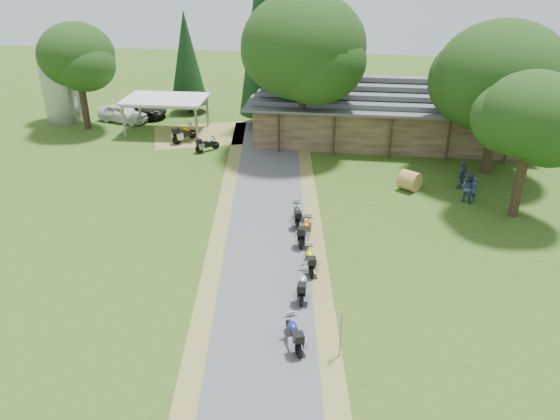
# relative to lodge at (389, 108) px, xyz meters

# --- Properties ---
(ground) EXTENTS (120.00, 120.00, 0.00)m
(ground) POSITION_rel_lodge_xyz_m (-6.00, -24.00, -2.45)
(ground) COLOR #345116
(ground) RESTS_ON ground
(driveway) EXTENTS (51.95, 51.95, 0.00)m
(driveway) POSITION_rel_lodge_xyz_m (-6.50, -20.00, -2.45)
(driveway) COLOR #4C4B4E
(driveway) RESTS_ON ground
(lodge) EXTENTS (21.40, 9.40, 4.90)m
(lodge) POSITION_rel_lodge_xyz_m (0.00, 0.00, 0.00)
(lodge) COLOR brown
(lodge) RESTS_ON ground
(silo) EXTENTS (3.25, 3.25, 6.39)m
(silo) POSITION_rel_lodge_xyz_m (-27.58, 1.30, 0.75)
(silo) COLOR gray
(silo) RESTS_ON ground
(carport) EXTENTS (6.57, 4.48, 2.80)m
(carport) POSITION_rel_lodge_xyz_m (-17.67, -0.80, -1.05)
(carport) COLOR silver
(carport) RESTS_ON ground
(car_white_sedan) EXTENTS (3.94, 6.18, 1.91)m
(car_white_sedan) POSITION_rel_lodge_xyz_m (-22.36, 1.36, -1.49)
(car_white_sedan) COLOR white
(car_white_sedan) RESTS_ON ground
(car_dark_suv) EXTENTS (2.40, 5.60, 2.14)m
(car_dark_suv) POSITION_rel_lodge_xyz_m (-21.54, 2.57, -1.38)
(car_dark_suv) COLOR black
(car_dark_suv) RESTS_ON ground
(motorcycle_row_a) EXTENTS (1.17, 1.83, 1.19)m
(motorcycle_row_a) POSITION_rel_lodge_xyz_m (-4.51, -25.62, -1.85)
(motorcycle_row_a) COLOR #1A2796
(motorcycle_row_a) RESTS_ON ground
(motorcycle_row_b) EXTENTS (0.63, 1.78, 1.21)m
(motorcycle_row_b) POSITION_rel_lodge_xyz_m (-4.49, -22.37, -1.85)
(motorcycle_row_b) COLOR #A9AAB0
(motorcycle_row_b) RESTS_ON ground
(motorcycle_row_c) EXTENTS (0.93, 1.83, 1.20)m
(motorcycle_row_c) POSITION_rel_lodge_xyz_m (-4.36, -20.17, -1.85)
(motorcycle_row_c) COLOR #E9D100
(motorcycle_row_c) RESTS_ON ground
(motorcycle_row_d) EXTENTS (0.91, 2.03, 1.34)m
(motorcycle_row_d) POSITION_rel_lodge_xyz_m (-4.82, -17.48, -1.78)
(motorcycle_row_d) COLOR #C35002
(motorcycle_row_d) RESTS_ON ground
(motorcycle_row_e) EXTENTS (0.89, 1.86, 1.22)m
(motorcycle_row_e) POSITION_rel_lodge_xyz_m (-5.46, -15.59, -1.84)
(motorcycle_row_e) COLOR black
(motorcycle_row_e) RESTS_ON ground
(motorcycle_carport_a) EXTENTS (1.69, 2.18, 1.46)m
(motorcycle_carport_a) POSITION_rel_lodge_xyz_m (-15.59, -2.98, -1.72)
(motorcycle_carport_a) COLOR #C69C00
(motorcycle_carport_a) RESTS_ON ground
(motorcycle_carport_b) EXTENTS (1.66, 1.62, 1.20)m
(motorcycle_carport_b) POSITION_rel_lodge_xyz_m (-13.30, -4.88, -1.85)
(motorcycle_carport_b) COLOR gray
(motorcycle_carport_b) RESTS_ON ground
(person_a) EXTENTS (0.61, 0.50, 1.90)m
(person_a) POSITION_rel_lodge_xyz_m (4.59, -11.27, -1.50)
(person_a) COLOR #344160
(person_a) RESTS_ON ground
(person_b) EXTENTS (0.75, 0.72, 2.14)m
(person_b) POSITION_rel_lodge_xyz_m (4.27, -11.37, -1.38)
(person_b) COLOR #344160
(person_b) RESTS_ON ground
(person_c) EXTENTS (0.71, 0.76, 2.18)m
(person_c) POSITION_rel_lodge_xyz_m (4.26, -9.37, -1.36)
(person_c) COLOR #344160
(person_c) RESTS_ON ground
(hay_bale) EXTENTS (1.63, 1.66, 1.23)m
(hay_bale) POSITION_rel_lodge_xyz_m (1.02, -10.05, -1.83)
(hay_bale) COLOR #A6793D
(hay_bale) RESTS_ON ground
(sign_post) EXTENTS (0.37, 0.06, 2.04)m
(sign_post) POSITION_rel_lodge_xyz_m (-2.73, -26.04, -1.43)
(sign_post) COLOR gray
(sign_post) RESTS_ON ground
(oak_lodge_left) EXTENTS (8.70, 8.70, 12.13)m
(oak_lodge_left) POSITION_rel_lodge_xyz_m (-6.41, -3.52, 3.62)
(oak_lodge_left) COLOR #173710
(oak_lodge_left) RESTS_ON ground
(oak_lodge_right) EXTENTS (8.35, 8.35, 10.29)m
(oak_lodge_right) POSITION_rel_lodge_xyz_m (6.33, -6.53, 2.70)
(oak_lodge_right) COLOR #173710
(oak_lodge_right) RESTS_ON ground
(oak_driveway) EXTENTS (5.46, 5.46, 9.48)m
(oak_driveway) POSITION_rel_lodge_xyz_m (6.59, -12.96, 2.29)
(oak_driveway) COLOR #173710
(oak_driveway) RESTS_ON ground
(oak_silo) EXTENTS (5.94, 5.94, 9.66)m
(oak_silo) POSITION_rel_lodge_xyz_m (-24.60, -0.84, 2.38)
(oak_silo) COLOR #173710
(oak_silo) RESTS_ON ground
(cedar_near) EXTENTS (4.21, 4.21, 15.59)m
(cedar_near) POSITION_rel_lodge_xyz_m (-10.06, 2.00, 5.35)
(cedar_near) COLOR black
(cedar_near) RESTS_ON ground
(cedar_far) EXTENTS (3.31, 3.31, 8.86)m
(cedar_far) POSITION_rel_lodge_xyz_m (-17.47, 5.03, 1.98)
(cedar_far) COLOR black
(cedar_far) RESTS_ON ground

